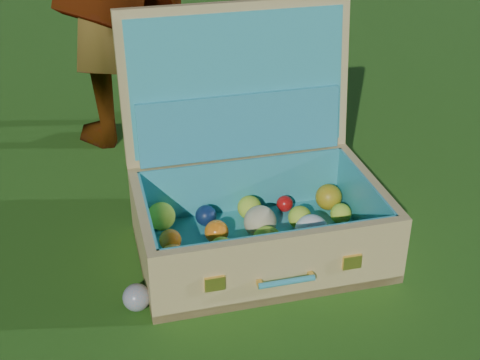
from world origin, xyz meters
name	(u,v)px	position (x,y,z in m)	size (l,w,h in m)	color
ground	(242,234)	(0.00, 0.00, 0.00)	(60.00, 60.00, 0.00)	#215114
stray_ball	(137,297)	(-0.40, -0.09, 0.03)	(0.07, 0.07, 0.07)	teal
suitcase	(252,184)	(0.01, -0.03, 0.18)	(0.81, 0.74, 0.63)	tan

